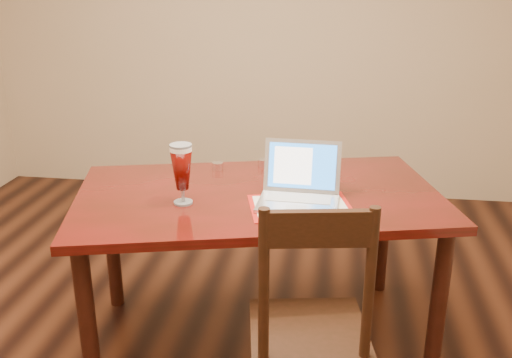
# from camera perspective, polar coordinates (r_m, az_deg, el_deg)

# --- Properties ---
(dining_table) EXTENTS (1.93, 1.38, 1.10)m
(dining_table) POSITION_cam_1_polar(r_m,az_deg,el_deg) (2.78, 0.22, -3.14)
(dining_table) COLOR #540C0B
(dining_table) RESTS_ON ground
(dining_chair) EXTENTS (0.53, 0.51, 1.08)m
(dining_chair) POSITION_cam_1_polar(r_m,az_deg,el_deg) (2.30, 5.38, -14.81)
(dining_chair) COLOR black
(dining_chair) RESTS_ON ground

